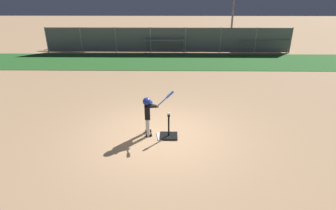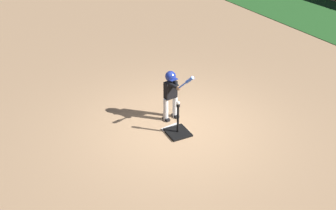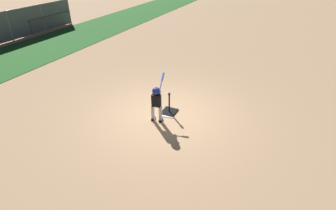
{
  "view_description": "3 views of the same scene",
  "coord_description": "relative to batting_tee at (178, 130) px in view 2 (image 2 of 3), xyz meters",
  "views": [
    {
      "loc": [
        0.28,
        -6.73,
        3.81
      ],
      "look_at": [
        0.17,
        0.14,
        0.89
      ],
      "focal_mm": 28.0,
      "sensor_mm": 36.0,
      "label": 1
    },
    {
      "loc": [
        6.27,
        -3.42,
        4.6
      ],
      "look_at": [
        0.15,
        -0.31,
        0.71
      ],
      "focal_mm": 42.0,
      "sensor_mm": 36.0,
      "label": 2
    },
    {
      "loc": [
        -6.45,
        -3.15,
        4.53
      ],
      "look_at": [
        -0.34,
        -0.31,
        0.61
      ],
      "focal_mm": 28.0,
      "sensor_mm": 36.0,
      "label": 3
    }
  ],
  "objects": [
    {
      "name": "ground_plane",
      "position": [
        -0.2,
        0.1,
        -0.08
      ],
      "size": [
        90.0,
        90.0,
        0.0
      ],
      "primitive_type": "plane",
      "color": "tan"
    },
    {
      "name": "home_plate",
      "position": [
        -0.11,
        0.0,
        -0.07
      ],
      "size": [
        0.5,
        0.5,
        0.02
      ],
      "primitive_type": "cube",
      "rotation": [
        0.0,
        0.0,
        0.15
      ],
      "color": "white",
      "rests_on": "ground_plane"
    },
    {
      "name": "batting_tee",
      "position": [
        0.0,
        0.0,
        0.0
      ],
      "size": [
        0.51,
        0.46,
        0.7
      ],
      "color": "black",
      "rests_on": "ground_plane"
    },
    {
      "name": "batter_child",
      "position": [
        -0.58,
        0.15,
        0.66
      ],
      "size": [
        0.89,
        0.37,
        1.32
      ],
      "color": "silver",
      "rests_on": "ground_plane"
    },
    {
      "name": "baseball",
      "position": [
        0.0,
        0.0,
        0.65
      ],
      "size": [
        0.07,
        0.07,
        0.07
      ],
      "primitive_type": "sphere",
      "color": "white",
      "rests_on": "batting_tee"
    }
  ]
}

